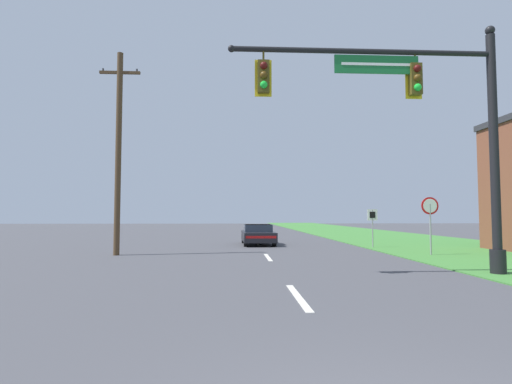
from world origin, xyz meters
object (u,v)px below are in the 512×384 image
(signal_mast, at_px, (429,122))
(car_ahead, at_px, (258,234))
(stop_sign, at_px, (430,213))
(route_sign_post, at_px, (372,219))
(utility_pole_near, at_px, (118,149))

(signal_mast, xyz_separation_m, car_ahead, (-4.45, 12.36, -3.93))
(car_ahead, height_order, stop_sign, stop_sign)
(stop_sign, bearing_deg, signal_mast, -116.06)
(stop_sign, bearing_deg, route_sign_post, 105.05)
(stop_sign, height_order, utility_pole_near, utility_pole_near)
(stop_sign, distance_m, utility_pole_near, 14.02)
(stop_sign, relative_size, route_sign_post, 1.23)
(signal_mast, bearing_deg, route_sign_post, 80.73)
(signal_mast, bearing_deg, utility_pole_near, 149.78)
(route_sign_post, xyz_separation_m, utility_pole_near, (-12.58, -3.25, 3.16))
(car_ahead, relative_size, route_sign_post, 2.10)
(car_ahead, bearing_deg, route_sign_post, -24.09)
(signal_mast, relative_size, route_sign_post, 4.04)
(signal_mast, distance_m, stop_sign, 6.68)
(route_sign_post, bearing_deg, stop_sign, -74.95)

